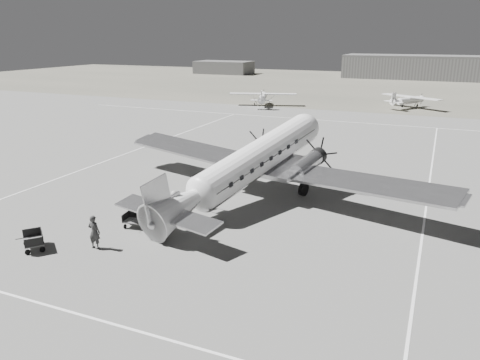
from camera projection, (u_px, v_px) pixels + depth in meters
name	position (u px, v px, depth m)	size (l,w,h in m)	color
ground	(238.00, 215.00, 32.61)	(260.00, 260.00, 0.00)	slate
taxi_line_near	(110.00, 323.00, 20.31)	(60.00, 0.15, 0.01)	white
taxi_line_right	(421.00, 244.00, 28.08)	(0.15, 80.00, 0.01)	white
taxi_line_left	(117.00, 157.00, 48.17)	(0.15, 60.00, 0.01)	white
taxi_line_horizon	(348.00, 122.00, 67.72)	(90.00, 0.15, 0.01)	white
grass_infield	(390.00, 86.00, 116.01)	(260.00, 90.00, 0.01)	#6A6659
hangar_main	(419.00, 67.00, 135.10)	(42.00, 14.00, 6.60)	slate
shed_secondary	(224.00, 67.00, 153.70)	(18.00, 10.00, 4.00)	#565656
dc3_airliner	(251.00, 165.00, 34.64)	(29.17, 20.24, 5.56)	#B6B6B8
light_plane_left	(263.00, 99.00, 83.06)	(12.01, 9.74, 2.49)	white
light_plane_right	(409.00, 101.00, 80.30)	(11.17, 9.06, 2.32)	white
baggage_cart_near	(136.00, 221.00, 30.37)	(1.65, 1.16, 0.93)	#565656
baggage_cart_far	(33.00, 241.00, 27.30)	(1.76, 1.25, 1.00)	#565656
ground_crew	(94.00, 232.00, 27.21)	(0.75, 0.49, 2.05)	#2B2B2B
ramp_agent	(161.00, 206.00, 31.91)	(0.82, 0.64, 1.68)	silver
passenger	(174.00, 202.00, 32.87)	(0.78, 0.51, 1.61)	#AAAAA8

